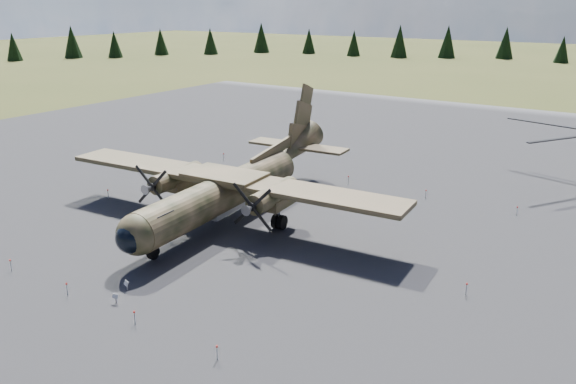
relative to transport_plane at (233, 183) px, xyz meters
The scene contains 7 objects.
ground 5.74m from the transport_plane, 35.54° to the right, with size 500.00×500.00×0.00m, color brown.
apron 8.69m from the transport_plane, 60.61° to the left, with size 120.00×120.00×0.04m, color #5D5D62.
transport_plane is the anchor object (origin of this frame).
info_placard_left 14.38m from the transport_plane, 79.56° to the right, with size 0.45×0.29×0.66m.
info_placard_right 15.91m from the transport_plane, 78.09° to the right, with size 0.41×0.24×0.60m.
barrier_fence 5.21m from the transport_plane, 39.65° to the right, with size 33.12×29.62×0.85m.
treeline 9.29m from the transport_plane, 14.90° to the left, with size 339.03×335.70×10.97m.
Camera 1 is at (24.25, -31.67, 17.10)m, focal length 35.00 mm.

